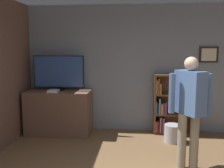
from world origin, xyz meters
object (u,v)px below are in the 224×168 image
(game_console, at_px, (53,91))
(person, at_px, (190,104))
(television, at_px, (59,72))
(bookshelf, at_px, (170,106))
(waste_bin, at_px, (173,133))

(game_console, relative_size, person, 0.12)
(television, height_order, game_console, television)
(television, xyz_separation_m, bookshelf, (2.33, 0.17, -0.70))
(game_console, height_order, waste_bin, game_console)
(bookshelf, relative_size, person, 0.75)
(bookshelf, distance_m, waste_bin, 0.67)
(game_console, relative_size, waste_bin, 0.58)
(television, height_order, person, person)
(television, height_order, waste_bin, television)
(television, bearing_deg, waste_bin, -8.51)
(waste_bin, bearing_deg, person, -86.29)
(game_console, xyz_separation_m, person, (2.43, -1.20, 0.06))
(person, bearing_deg, waste_bin, 152.20)
(bookshelf, xyz_separation_m, waste_bin, (-0.01, -0.52, -0.42))
(person, bearing_deg, bookshelf, 150.74)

